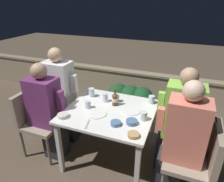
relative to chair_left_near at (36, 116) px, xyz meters
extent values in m
plane|color=brown|center=(0.97, 0.19, -0.54)|extent=(16.00, 16.00, 0.00)
cube|color=gray|center=(0.97, 1.83, -0.23)|extent=(9.00, 0.14, 0.62)
cube|color=gray|center=(0.97, 1.83, 0.10)|extent=(9.00, 0.18, 0.04)
cube|color=white|center=(0.97, 0.19, 0.18)|extent=(1.04, 0.95, 0.03)
cube|color=silver|center=(0.50, -0.23, -0.19)|extent=(0.05, 0.05, 0.71)
cube|color=silver|center=(1.44, -0.23, -0.19)|extent=(0.05, 0.05, 0.71)
cube|color=silver|center=(0.50, 0.61, -0.19)|extent=(0.05, 0.05, 0.71)
cube|color=silver|center=(1.44, 0.61, -0.19)|extent=(0.05, 0.05, 0.71)
cube|color=brown|center=(0.91, 1.24, -0.40)|extent=(0.78, 0.36, 0.28)
ellipsoid|color=#194723|center=(0.70, 1.24, -0.11)|extent=(0.35, 0.47, 0.34)
ellipsoid|color=#194723|center=(0.91, 1.24, -0.11)|extent=(0.35, 0.47, 0.34)
ellipsoid|color=#194723|center=(1.13, 1.24, -0.11)|extent=(0.35, 0.47, 0.34)
cube|color=gray|center=(0.10, 0.00, -0.09)|extent=(0.47, 0.47, 0.05)
cube|color=gray|center=(-0.11, 0.00, 0.14)|extent=(0.06, 0.47, 0.41)
cylinder|color=#7F705B|center=(-0.11, -0.21, -0.33)|extent=(0.03, 0.03, 0.43)
cylinder|color=#7F705B|center=(0.31, -0.21, -0.33)|extent=(0.03, 0.03, 0.43)
cylinder|color=#7F705B|center=(-0.11, 0.21, -0.33)|extent=(0.03, 0.03, 0.43)
cylinder|color=#7F705B|center=(0.31, 0.21, -0.33)|extent=(0.03, 0.03, 0.43)
cube|color=#282833|center=(0.27, 0.00, -0.31)|extent=(0.26, 0.23, 0.48)
cube|color=#6B2D66|center=(0.17, 0.00, 0.24)|extent=(0.37, 0.26, 0.62)
cube|color=#6B2D66|center=(0.42, 0.00, 0.32)|extent=(0.07, 0.07, 0.24)
sphere|color=tan|center=(0.17, 0.00, 0.65)|extent=(0.19, 0.19, 0.19)
cube|color=gray|center=(0.06, 0.38, -0.09)|extent=(0.47, 0.47, 0.05)
cube|color=gray|center=(-0.15, 0.38, 0.14)|extent=(0.06, 0.47, 0.41)
cylinder|color=#7F705B|center=(-0.14, 0.18, -0.33)|extent=(0.03, 0.03, 0.43)
cylinder|color=#7F705B|center=(0.27, 0.18, -0.33)|extent=(0.03, 0.03, 0.43)
cylinder|color=#7F705B|center=(-0.14, 0.59, -0.33)|extent=(0.03, 0.03, 0.43)
cylinder|color=#7F705B|center=(0.27, 0.59, -0.33)|extent=(0.03, 0.03, 0.43)
cube|color=#282833|center=(0.23, 0.38, -0.31)|extent=(0.26, 0.23, 0.48)
cube|color=white|center=(0.13, 0.38, 0.29)|extent=(0.38, 0.26, 0.71)
cube|color=white|center=(0.38, 0.38, 0.37)|extent=(0.07, 0.07, 0.24)
sphere|color=tan|center=(0.13, 0.38, 0.74)|extent=(0.19, 0.19, 0.19)
cube|color=gray|center=(1.90, -0.01, -0.09)|extent=(0.47, 0.47, 0.05)
cube|color=gray|center=(2.11, -0.01, 0.14)|extent=(0.06, 0.47, 0.41)
cylinder|color=#7F705B|center=(1.69, 0.20, -0.33)|extent=(0.03, 0.03, 0.43)
cylinder|color=#7F705B|center=(2.10, 0.20, -0.33)|extent=(0.03, 0.03, 0.43)
cube|color=#282833|center=(1.73, -0.01, -0.31)|extent=(0.26, 0.23, 0.48)
cube|color=#E07A66|center=(1.83, -0.01, 0.26)|extent=(0.38, 0.26, 0.66)
cube|color=#E07A66|center=(1.58, -0.01, 0.34)|extent=(0.07, 0.07, 0.24)
sphere|color=beige|center=(1.83, -0.01, 0.68)|extent=(0.19, 0.19, 0.19)
cube|color=gray|center=(1.85, 0.35, -0.09)|extent=(0.47, 0.47, 0.05)
cube|color=gray|center=(2.06, 0.35, 0.14)|extent=(0.06, 0.47, 0.41)
cylinder|color=#7F705B|center=(1.65, 0.14, -0.33)|extent=(0.03, 0.03, 0.43)
cylinder|color=#7F705B|center=(2.06, 0.14, -0.33)|extent=(0.03, 0.03, 0.43)
cylinder|color=#7F705B|center=(1.65, 0.56, -0.33)|extent=(0.03, 0.03, 0.43)
cylinder|color=#7F705B|center=(2.06, 0.56, -0.33)|extent=(0.03, 0.03, 0.43)
cube|color=#282833|center=(1.68, 0.35, -0.31)|extent=(0.28, 0.23, 0.48)
cube|color=#8CCC4C|center=(1.78, 0.35, 0.26)|extent=(0.40, 0.26, 0.65)
cube|color=#8CCC4C|center=(1.53, 0.35, 0.34)|extent=(0.07, 0.07, 0.24)
sphere|color=tan|center=(1.78, 0.35, 0.68)|extent=(0.19, 0.19, 0.19)
cylinder|color=brown|center=(0.98, 0.33, 0.26)|extent=(0.07, 0.07, 0.14)
cylinder|color=beige|center=(0.98, 0.33, 0.27)|extent=(0.07, 0.07, 0.05)
cone|color=brown|center=(0.98, 0.33, 0.35)|extent=(0.07, 0.07, 0.03)
cylinder|color=brown|center=(0.98, 0.33, 0.39)|extent=(0.03, 0.03, 0.06)
cylinder|color=white|center=(0.85, 0.06, 0.20)|extent=(0.24, 0.24, 0.01)
cylinder|color=white|center=(1.21, 0.26, 0.20)|extent=(0.23, 0.23, 0.01)
cylinder|color=#4C709E|center=(1.14, -0.07, 0.22)|extent=(0.11, 0.11, 0.04)
torus|color=#4C709E|center=(1.14, -0.07, 0.23)|extent=(0.11, 0.11, 0.01)
cylinder|color=tan|center=(1.36, -0.19, 0.21)|extent=(0.12, 0.12, 0.03)
torus|color=tan|center=(1.36, -0.19, 0.23)|extent=(0.12, 0.12, 0.01)
cylinder|color=#4C709E|center=(1.29, 0.01, 0.22)|extent=(0.12, 0.12, 0.04)
torus|color=#4C709E|center=(1.29, 0.01, 0.24)|extent=(0.12, 0.12, 0.01)
cylinder|color=beige|center=(0.54, -0.14, 0.21)|extent=(0.13, 0.13, 0.04)
torus|color=beige|center=(0.54, -0.14, 0.23)|extent=(0.13, 0.13, 0.01)
cylinder|color=silver|center=(1.39, 0.54, 0.25)|extent=(0.08, 0.08, 0.10)
cylinder|color=silver|center=(1.39, 0.13, 0.25)|extent=(0.07, 0.07, 0.10)
cylinder|color=silver|center=(0.97, 0.42, 0.25)|extent=(0.07, 0.07, 0.11)
cylinder|color=silver|center=(0.83, 0.37, 0.25)|extent=(0.07, 0.07, 0.11)
cylinder|color=silver|center=(0.71, 0.14, 0.24)|extent=(0.07, 0.07, 0.10)
cylinder|color=silver|center=(0.61, 0.44, 0.25)|extent=(0.08, 0.08, 0.12)
cube|color=silver|center=(0.85, -0.17, 0.20)|extent=(0.06, 0.17, 0.01)
cylinder|color=#9E5638|center=(-0.22, 1.00, -0.42)|extent=(0.27, 0.27, 0.25)
cylinder|color=#47331E|center=(-0.22, 1.00, -0.18)|extent=(0.03, 0.03, 0.23)
ellipsoid|color=#194723|center=(-0.22, 1.00, 0.09)|extent=(0.38, 0.38, 0.34)
camera|label=1|loc=(1.74, -1.71, 1.42)|focal=32.00mm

